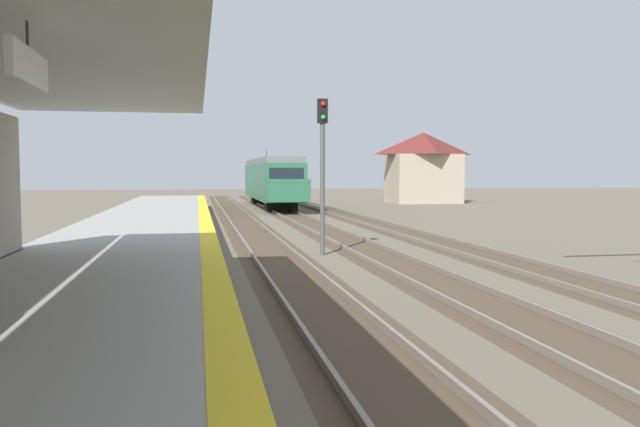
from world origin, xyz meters
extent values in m
cube|color=#999993|center=(-2.50, 16.00, 0.45)|extent=(5.00, 80.00, 0.90)
cube|color=yellow|center=(-0.25, 16.00, 0.90)|extent=(0.50, 80.00, 0.01)
cube|color=white|center=(-2.20, 8.94, 3.82)|extent=(0.08, 1.40, 0.36)
cylinder|color=#333333|center=(-2.20, 8.94, 4.14)|extent=(0.03, 0.03, 0.27)
cube|color=#4C3D2D|center=(1.90, 20.00, 0.00)|extent=(2.34, 120.00, 0.01)
cube|color=slate|center=(1.18, 20.00, 0.08)|extent=(0.08, 120.00, 0.15)
cube|color=slate|center=(2.62, 20.00, 0.08)|extent=(0.08, 120.00, 0.15)
cube|color=#4C3D2D|center=(5.30, 20.00, 0.00)|extent=(2.34, 120.00, 0.01)
cube|color=slate|center=(4.58, 20.00, 0.08)|extent=(0.08, 120.00, 0.15)
cube|color=slate|center=(6.02, 20.00, 0.08)|extent=(0.08, 120.00, 0.15)
cube|color=#4C3D2D|center=(8.70, 20.00, 0.00)|extent=(2.34, 120.00, 0.01)
cube|color=slate|center=(7.98, 20.00, 0.08)|extent=(0.08, 120.00, 0.15)
cube|color=slate|center=(9.42, 20.00, 0.08)|extent=(0.08, 120.00, 0.15)
cube|color=#286647|center=(5.30, 54.21, 2.07)|extent=(2.90, 18.00, 2.70)
cube|color=slate|center=(5.30, 54.21, 3.64)|extent=(2.67, 18.00, 0.44)
cube|color=black|center=(5.30, 45.19, 2.48)|extent=(2.32, 0.06, 1.21)
cube|color=#286647|center=(5.30, 44.41, 1.60)|extent=(2.78, 1.60, 1.49)
cube|color=black|center=(6.76, 54.21, 2.48)|extent=(0.04, 15.84, 0.86)
cylinder|color=#333333|center=(5.30, 57.81, 4.31)|extent=(0.06, 0.06, 0.90)
cube|color=black|center=(5.30, 48.36, 0.36)|extent=(2.17, 2.20, 0.72)
cube|color=black|center=(5.30, 60.06, 0.36)|extent=(2.17, 2.20, 0.72)
cylinder|color=#4C4C4C|center=(3.55, 23.33, 2.20)|extent=(0.16, 0.16, 4.40)
cube|color=black|center=(3.55, 23.33, 4.80)|extent=(0.32, 0.24, 0.80)
sphere|color=red|center=(3.55, 23.19, 5.02)|extent=(0.16, 0.16, 0.16)
sphere|color=green|center=(3.55, 23.19, 4.58)|extent=(0.16, 0.16, 0.16)
cube|color=tan|center=(19.70, 58.77, 2.20)|extent=(6.00, 4.80, 4.40)
pyramid|color=maroon|center=(19.70, 58.77, 5.40)|extent=(6.60, 5.28, 2.00)
camera|label=1|loc=(-0.55, 1.92, 2.77)|focal=36.70mm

